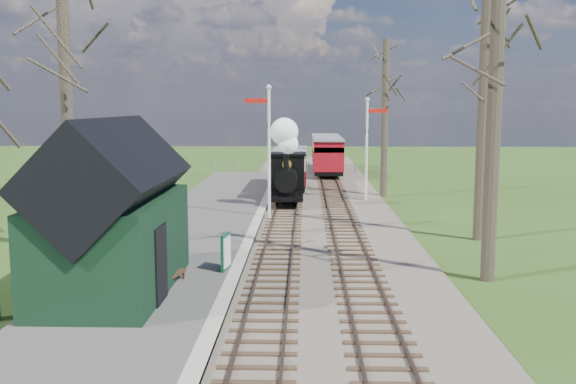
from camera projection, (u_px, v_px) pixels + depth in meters
name	position (u px, v px, depth m)	size (l,w,h in m)	color
ground	(260.00, 354.00, 13.73)	(140.00, 140.00, 0.00)	#304C17
distant_hills	(309.00, 280.00, 79.64)	(114.40, 48.00, 22.02)	#385B23
ballast_bed	(311.00, 201.00, 35.48)	(8.00, 60.00, 0.10)	brown
track_near	(288.00, 200.00, 35.51)	(1.60, 60.00, 0.15)	brown
track_far	(335.00, 200.00, 35.44)	(1.60, 60.00, 0.15)	brown
platform	(202.00, 226.00, 27.68)	(5.00, 44.00, 0.20)	#474442
coping_strip	(255.00, 227.00, 27.62)	(0.40, 44.00, 0.21)	#B2AD9E
station_shed	(113.00, 217.00, 17.50)	(3.25, 6.30, 4.78)	black
semaphore_near	(268.00, 142.00, 29.12)	(1.22, 0.24, 6.22)	silver
semaphore_far	(368.00, 141.00, 34.96)	(1.22, 0.24, 5.72)	silver
bare_trees	(316.00, 108.00, 23.00)	(15.51, 22.39, 12.00)	#382D23
fence_line	(297.00, 167.00, 49.31)	(12.60, 0.08, 1.00)	slate
locomotive	(287.00, 167.00, 33.47)	(1.79, 4.18, 4.48)	black
coach	(290.00, 167.00, 39.55)	(2.09, 7.17, 2.20)	black
red_carriage_a	(328.00, 156.00, 47.06)	(2.21, 5.48, 2.33)	black
red_carriage_b	(325.00, 151.00, 52.51)	(2.21, 5.48, 2.33)	black
sign_board	(226.00, 252.00, 19.90)	(0.23, 0.79, 1.15)	#0F482C
bench	(166.00, 270.00, 18.36)	(0.76, 1.56, 0.86)	#3F2616
person	(148.00, 272.00, 16.85)	(0.54, 0.35, 1.48)	#19212D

